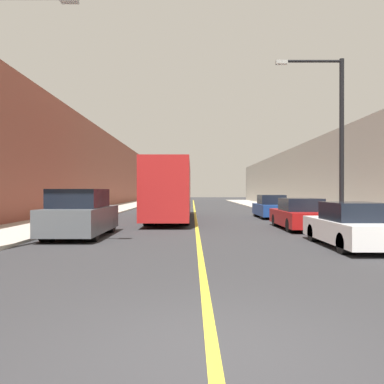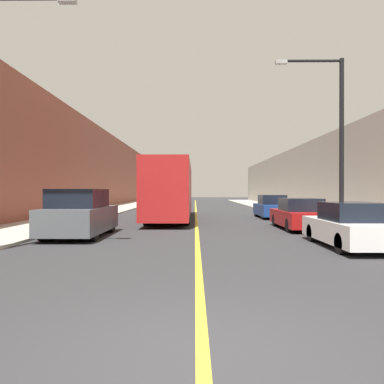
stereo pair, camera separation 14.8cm
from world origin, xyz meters
The scene contains 12 objects.
ground_plane centered at (0.00, 0.00, 0.00)m, with size 200.00×200.00×0.00m, color #2D2D30.
sidewalk_left centered at (-7.98, 30.00, 0.05)m, with size 3.84×72.00×0.10m, color #B2AA9E.
sidewalk_right centered at (7.98, 30.00, 0.05)m, with size 3.84×72.00×0.10m, color #B2AA9E.
building_row_left centered at (-11.90, 30.00, 4.23)m, with size 4.00×72.00×8.46m, color brown.
building_row_right centered at (11.90, 30.00, 3.08)m, with size 4.00×72.00×6.16m, color gray.
road_center_line centered at (0.00, 30.00, 0.00)m, with size 0.16×72.00×0.01m, color gold.
bus centered at (-1.58, 19.47, 1.88)m, with size 2.43×12.73×3.51m.
parked_suv_left centered at (-4.64, 10.61, 0.87)m, with size 2.04×4.63×1.89m.
car_right_near centered at (4.90, 7.87, 0.66)m, with size 1.78×4.39×1.45m.
car_right_mid centered at (4.86, 13.54, 0.67)m, with size 1.88×4.55×1.47m.
car_right_far centered at (5.03, 20.79, 0.69)m, with size 1.79×4.21×1.55m.
street_lamp_right centered at (6.07, 12.29, 4.45)m, with size 3.00×0.24×7.52m.
Camera 2 is at (-0.09, -4.16, 1.83)m, focal length 35.00 mm.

